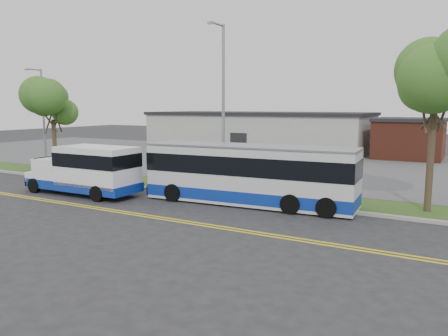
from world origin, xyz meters
The scene contains 19 objects.
ground centered at (0.00, 0.00, 0.00)m, with size 140.00×140.00×0.00m, color #28282B.
lane_line_north centered at (0.00, -3.85, 0.01)m, with size 70.00×0.12×0.01m, color yellow.
lane_line_south centered at (0.00, -4.15, 0.01)m, with size 70.00×0.12×0.01m, color yellow.
curb centered at (0.00, 1.10, 0.07)m, with size 80.00×0.30×0.15m, color #9E9B93.
verge centered at (0.00, 2.90, 0.05)m, with size 80.00×3.30×0.10m, color #34531B.
parking_lot centered at (0.00, 17.00, 0.05)m, with size 80.00×25.00×0.10m, color #4C4C4F.
commercial_building centered at (-6.00, 27.00, 2.18)m, with size 25.40×10.40×4.35m.
brick_wing centered at (10.50, 26.00, 1.96)m, with size 6.30×7.30×3.90m.
tree_east centered at (14.00, 3.00, 6.20)m, with size 5.20×5.20×8.33m.
tree_west centered at (-12.00, 3.20, 5.12)m, with size 4.40×4.40×6.91m.
streetlight_near centered at (3.00, 2.73, 5.23)m, with size 0.35×1.53×9.50m.
streetlight_far centered at (-16.00, 5.42, 4.48)m, with size 0.35×1.53×8.00m.
shuttle_bus centered at (-3.23, -1.79, 1.49)m, with size 7.33×2.54×2.79m.
transit_bus centered at (5.76, 0.60, 1.54)m, with size 11.13×3.31×3.05m.
pedestrian centered at (-5.08, 4.00, 1.09)m, with size 0.72×0.48×1.98m, color black.
parked_car_a centered at (-5.85, 13.77, 0.86)m, with size 1.61×4.61×1.52m, color #A9ABB1.
parked_car_b centered at (-8.11, 13.66, 0.83)m, with size 2.04×5.02×1.46m, color white.
grocery_bag_left centered at (-5.38, 3.75, 0.26)m, with size 0.32×0.32×0.32m, color white.
grocery_bag_right centered at (-4.78, 4.25, 0.26)m, with size 0.32×0.32×0.32m, color white.
Camera 1 is at (15.51, -19.33, 5.02)m, focal length 35.00 mm.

